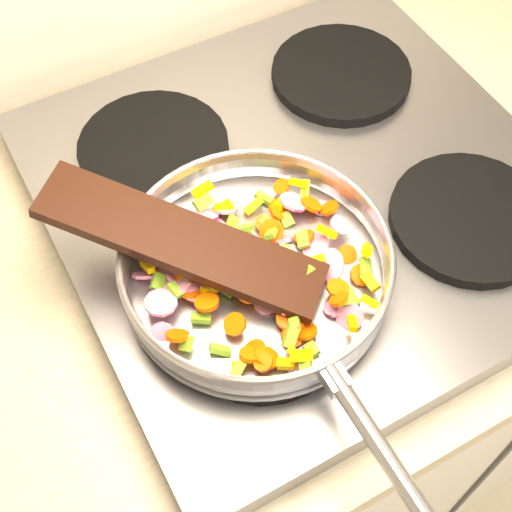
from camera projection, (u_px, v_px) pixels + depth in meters
cooktop at (305, 196)px, 0.89m from camera, size 0.60×0.60×0.04m
grate_fl at (262, 320)px, 0.76m from camera, size 0.19×0.19×0.02m
grate_fr at (470, 218)px, 0.83m from camera, size 0.19×0.19×0.02m
grate_bl at (154, 148)px, 0.90m from camera, size 0.19×0.19×0.02m
grate_br at (341, 74)px, 0.97m from camera, size 0.19×0.19×0.02m
saute_pan at (257, 266)px, 0.76m from camera, size 0.32×0.50×0.05m
vegetable_heap at (251, 270)px, 0.76m from camera, size 0.26×0.26×0.05m
wooden_spatula at (182, 241)px, 0.74m from camera, size 0.26×0.27×0.07m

